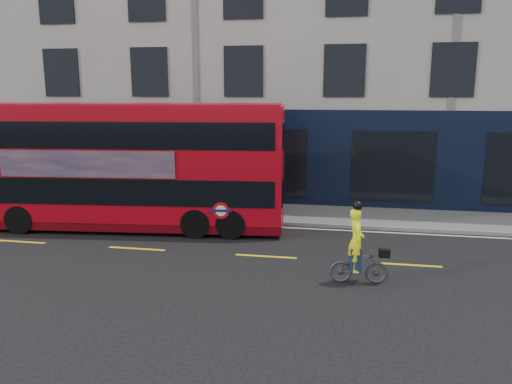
# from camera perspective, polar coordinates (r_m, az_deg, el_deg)

# --- Properties ---
(ground) EXTENTS (120.00, 120.00, 0.00)m
(ground) POSITION_cam_1_polar(r_m,az_deg,el_deg) (14.47, -15.86, -8.07)
(ground) COLOR black
(ground) RESTS_ON ground
(pavement) EXTENTS (60.00, 3.00, 0.12)m
(pavement) POSITION_cam_1_polar(r_m,az_deg,el_deg) (20.23, -7.79, -1.97)
(pavement) COLOR slate
(pavement) RESTS_ON ground
(kerb) EXTENTS (60.00, 0.12, 0.13)m
(kerb) POSITION_cam_1_polar(r_m,az_deg,el_deg) (18.86, -9.20, -3.00)
(kerb) COLOR gray
(kerb) RESTS_ON ground
(building_terrace) EXTENTS (50.00, 10.07, 15.00)m
(building_terrace) POSITION_cam_1_polar(r_m,az_deg,el_deg) (26.02, -3.64, 17.56)
(building_terrace) COLOR #BAB7B0
(building_terrace) RESTS_ON ground
(road_edge_line) EXTENTS (58.00, 0.10, 0.01)m
(road_edge_line) POSITION_cam_1_polar(r_m,az_deg,el_deg) (18.60, -9.50, -3.41)
(road_edge_line) COLOR silver
(road_edge_line) RESTS_ON ground
(lane_dashes) EXTENTS (58.00, 0.12, 0.01)m
(lane_dashes) POSITION_cam_1_polar(r_m,az_deg,el_deg) (15.75, -13.46, -6.32)
(lane_dashes) COLOR yellow
(lane_dashes) RESTS_ON ground
(bus) EXTENTS (10.89, 3.44, 4.32)m
(bus) POSITION_cam_1_polar(r_m,az_deg,el_deg) (17.78, -14.21, 2.99)
(bus) COLOR #B00714
(bus) RESTS_ON ground
(cyclist) EXTENTS (1.49, 0.62, 2.11)m
(cyclist) POSITION_cam_1_polar(r_m,az_deg,el_deg) (12.75, 11.57, -7.10)
(cyclist) COLOR #484C4E
(cyclist) RESTS_ON ground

